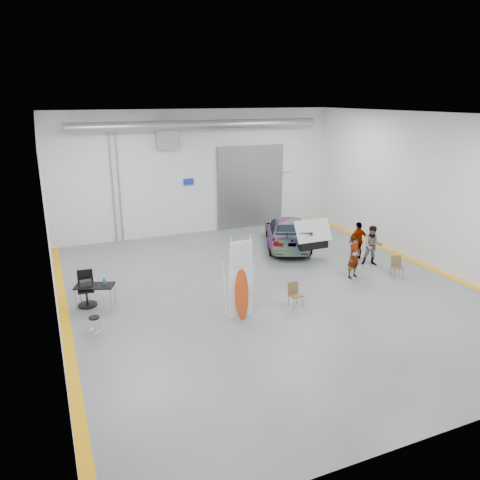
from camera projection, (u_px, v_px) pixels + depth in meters
name	position (u px, v px, depth m)	size (l,w,h in m)	color
ground	(270.00, 289.00, 16.59)	(16.00, 16.00, 0.00)	slate
room_shell	(251.00, 166.00, 17.42)	(14.02, 16.18, 6.01)	silver
sedan_car	(287.00, 232.00, 21.21)	(1.91, 4.69, 1.36)	silver
person_a	(354.00, 257.00, 17.48)	(0.59, 0.39, 1.63)	#90734E
person_b	(373.00, 246.00, 18.77)	(0.80, 0.61, 1.63)	#476D83
person_c	(358.00, 241.00, 19.51)	(0.92, 0.38, 1.59)	#A26836
surfboard_display	(241.00, 286.00, 14.08)	(0.76, 0.23, 2.67)	white
folding_chair_near	(295.00, 300.00, 15.14)	(0.41, 0.42, 0.82)	brown
folding_chair_far	(397.00, 271.00, 17.64)	(0.49, 0.51, 0.81)	brown
shop_stool	(95.00, 327.00, 13.24)	(0.32, 0.32, 0.62)	black
work_table	(92.00, 285.00, 14.95)	(1.36, 1.02, 1.00)	gray
office_chair	(86.00, 291.00, 15.20)	(0.62, 0.62, 1.16)	black
trunk_lid	(312.00, 228.00, 19.16)	(1.59, 0.96, 0.04)	silver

